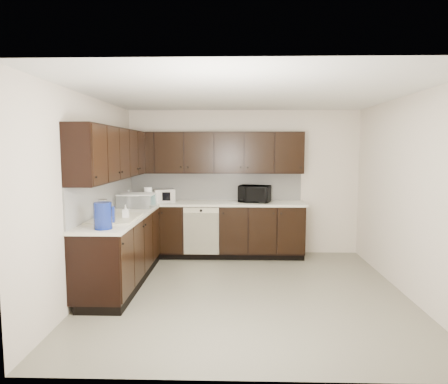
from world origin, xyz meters
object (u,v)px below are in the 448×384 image
Objects in this scene: microwave at (255,194)px; storage_bin at (137,201)px; sink at (115,224)px; toaster_oven at (164,196)px; blue_pitcher at (103,216)px.

storage_bin is at bearing -144.62° from microwave.
sink is at bearing -91.27° from storage_bin.
sink is 2.39× the size of toaster_oven.
storage_bin is (-0.30, -0.64, -0.01)m from toaster_oven.
sink is 0.65m from blue_pitcher.
blue_pitcher reaches higher than storage_bin.
microwave is at bearing 19.54° from storage_bin.
sink is at bearing -124.85° from toaster_oven.
blue_pitcher is (-1.81, -2.33, 0.01)m from microwave.
sink is 1.74m from toaster_oven.
blue_pitcher is at bearing -111.87° from microwave.
storage_bin is at bearing -138.99° from toaster_oven.
microwave reaches higher than storage_bin.
microwave is 1.48× the size of toaster_oven.
toaster_oven is at bearing 63.14° from blue_pitcher.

